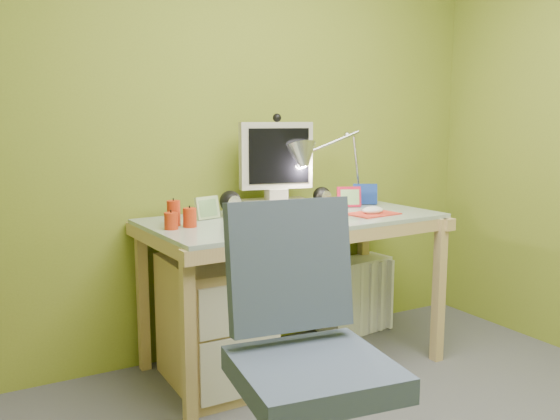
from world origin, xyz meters
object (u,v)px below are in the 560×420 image
desk_lamp (348,152)px  task_chair (314,368)px  desk (293,292)px  radiator (355,296)px  monitor (276,160)px

desk_lamp → task_chair: size_ratio=0.61×
desk → desk_lamp: (0.45, 0.18, 0.68)m
desk → radiator: desk is taller
task_chair → desk_lamp: bearing=58.7°
desk → desk_lamp: bearing=18.7°
task_chair → monitor: bearing=74.2°
desk → monitor: bearing=86.9°
task_chair → radiator: bearing=56.9°
desk → monitor: (0.00, 0.18, 0.65)m
radiator → monitor: bearing=176.5°
monitor → desk_lamp: 0.45m
monitor → radiator: size_ratio=1.23×
radiator → desk_lamp: bearing=-163.6°
desk → monitor: 0.68m
desk_lamp → desk: bearing=-149.1°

